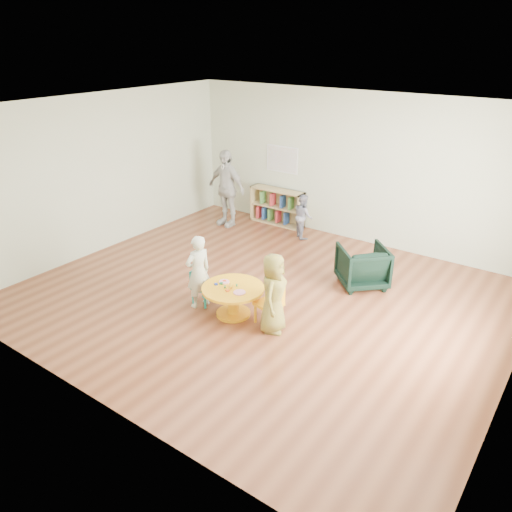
{
  "coord_description": "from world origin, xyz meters",
  "views": [
    {
      "loc": [
        3.86,
        -5.52,
        3.72
      ],
      "look_at": [
        0.1,
        -0.3,
        0.83
      ],
      "focal_mm": 35.0,
      "sensor_mm": 36.0,
      "label": 1
    }
  ],
  "objects_px": {
    "activity_table": "(233,296)",
    "child_left": "(198,272)",
    "bookshelf": "(277,207)",
    "kid_chair_right": "(271,304)",
    "adult_caretaker": "(226,188)",
    "toddler": "(303,216)",
    "kid_chair_left": "(201,285)",
    "armchair": "(362,266)",
    "child_right": "(273,293)"
  },
  "relations": [
    {
      "from": "activity_table",
      "to": "child_left",
      "type": "distance_m",
      "value": 0.63
    },
    {
      "from": "bookshelf",
      "to": "child_left",
      "type": "relative_size",
      "value": 1.08
    },
    {
      "from": "kid_chair_right",
      "to": "adult_caretaker",
      "type": "distance_m",
      "value": 4.07
    },
    {
      "from": "activity_table",
      "to": "toddler",
      "type": "relative_size",
      "value": 1.01
    },
    {
      "from": "adult_caretaker",
      "to": "child_left",
      "type": "bearing_deg",
      "value": -53.48
    },
    {
      "from": "activity_table",
      "to": "kid_chair_left",
      "type": "distance_m",
      "value": 0.61
    },
    {
      "from": "child_left",
      "to": "kid_chair_left",
      "type": "bearing_deg",
      "value": -142.08
    },
    {
      "from": "armchair",
      "to": "kid_chair_left",
      "type": "bearing_deg",
      "value": 3.92
    },
    {
      "from": "armchair",
      "to": "child_left",
      "type": "relative_size",
      "value": 0.65
    },
    {
      "from": "bookshelf",
      "to": "toddler",
      "type": "distance_m",
      "value": 0.93
    },
    {
      "from": "kid_chair_right",
      "to": "adult_caretaker",
      "type": "relative_size",
      "value": 0.38
    },
    {
      "from": "activity_table",
      "to": "kid_chair_right",
      "type": "height_order",
      "value": "kid_chair_right"
    },
    {
      "from": "kid_chair_right",
      "to": "adult_caretaker",
      "type": "xyz_separation_m",
      "value": [
        -2.98,
        2.74,
        0.47
      ]
    },
    {
      "from": "bookshelf",
      "to": "toddler",
      "type": "height_order",
      "value": "toddler"
    },
    {
      "from": "kid_chair_left",
      "to": "toddler",
      "type": "relative_size",
      "value": 0.62
    },
    {
      "from": "child_right",
      "to": "adult_caretaker",
      "type": "bearing_deg",
      "value": 29.12
    },
    {
      "from": "child_right",
      "to": "kid_chair_left",
      "type": "bearing_deg",
      "value": 71.46
    },
    {
      "from": "activity_table",
      "to": "armchair",
      "type": "distance_m",
      "value": 2.22
    },
    {
      "from": "activity_table",
      "to": "kid_chair_left",
      "type": "relative_size",
      "value": 1.64
    },
    {
      "from": "adult_caretaker",
      "to": "kid_chair_left",
      "type": "bearing_deg",
      "value": -53.2
    },
    {
      "from": "armchair",
      "to": "adult_caretaker",
      "type": "height_order",
      "value": "adult_caretaker"
    },
    {
      "from": "kid_chair_left",
      "to": "bookshelf",
      "type": "xyz_separation_m",
      "value": [
        -0.97,
        3.52,
        0.08
      ]
    },
    {
      "from": "kid_chair_right",
      "to": "toddler",
      "type": "relative_size",
      "value": 0.69
    },
    {
      "from": "kid_chair_right",
      "to": "toddler",
      "type": "bearing_deg",
      "value": 35.26
    },
    {
      "from": "kid_chair_right",
      "to": "armchair",
      "type": "xyz_separation_m",
      "value": [
        0.51,
        1.83,
        0.01
      ]
    },
    {
      "from": "bookshelf",
      "to": "child_right",
      "type": "height_order",
      "value": "child_right"
    },
    {
      "from": "bookshelf",
      "to": "child_left",
      "type": "height_order",
      "value": "child_left"
    },
    {
      "from": "activity_table",
      "to": "child_left",
      "type": "relative_size",
      "value": 0.8
    },
    {
      "from": "child_left",
      "to": "child_right",
      "type": "height_order",
      "value": "child_right"
    },
    {
      "from": "child_right",
      "to": "kid_chair_right",
      "type": "bearing_deg",
      "value": 27.93
    },
    {
      "from": "kid_chair_right",
      "to": "child_left",
      "type": "relative_size",
      "value": 0.54
    },
    {
      "from": "toddler",
      "to": "kid_chair_right",
      "type": "bearing_deg",
      "value": 153.4
    },
    {
      "from": "toddler",
      "to": "bookshelf",
      "type": "bearing_deg",
      "value": 16.5
    },
    {
      "from": "kid_chair_right",
      "to": "toddler",
      "type": "xyz_separation_m",
      "value": [
        -1.31,
        3.05,
        0.11
      ]
    },
    {
      "from": "kid_chair_left",
      "to": "child_right",
      "type": "height_order",
      "value": "child_right"
    },
    {
      "from": "child_right",
      "to": "armchair",
      "type": "bearing_deg",
      "value": -30.27
    },
    {
      "from": "toddler",
      "to": "child_left",
      "type": "bearing_deg",
      "value": 133.04
    },
    {
      "from": "activity_table",
      "to": "kid_chair_right",
      "type": "bearing_deg",
      "value": 10.1
    },
    {
      "from": "toddler",
      "to": "adult_caretaker",
      "type": "height_order",
      "value": "adult_caretaker"
    },
    {
      "from": "bookshelf",
      "to": "child_left",
      "type": "xyz_separation_m",
      "value": [
        1.01,
        -3.61,
        0.19
      ]
    },
    {
      "from": "kid_chair_left",
      "to": "child_left",
      "type": "relative_size",
      "value": 0.48
    },
    {
      "from": "child_left",
      "to": "armchair",
      "type": "bearing_deg",
      "value": 155.78
    },
    {
      "from": "activity_table",
      "to": "armchair",
      "type": "bearing_deg",
      "value": 60.5
    },
    {
      "from": "activity_table",
      "to": "armchair",
      "type": "height_order",
      "value": "armchair"
    },
    {
      "from": "activity_table",
      "to": "bookshelf",
      "type": "relative_size",
      "value": 0.74
    },
    {
      "from": "armchair",
      "to": "activity_table",
      "type": "bearing_deg",
      "value": 15.89
    },
    {
      "from": "child_left",
      "to": "child_right",
      "type": "relative_size",
      "value": 0.99
    },
    {
      "from": "kid_chair_left",
      "to": "kid_chair_right",
      "type": "distance_m",
      "value": 1.19
    },
    {
      "from": "armchair",
      "to": "child_right",
      "type": "distance_m",
      "value": 1.99
    },
    {
      "from": "kid_chair_right",
      "to": "kid_chair_left",
      "type": "bearing_deg",
      "value": 106.48
    }
  ]
}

